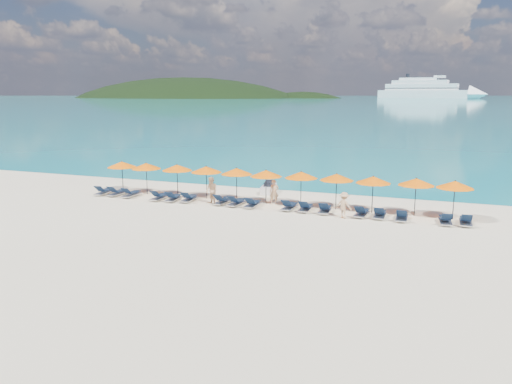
% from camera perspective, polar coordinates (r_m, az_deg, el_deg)
% --- Properties ---
extents(ground, '(1400.00, 1400.00, 0.00)m').
position_cam_1_polar(ground, '(27.66, -2.19, -3.58)').
color(ground, beige).
extents(sea, '(1600.00, 1300.00, 0.01)m').
position_cam_1_polar(sea, '(684.74, 20.08, 10.08)').
color(sea, '#1FA9B2').
rests_on(sea, ground).
extents(headland_main, '(374.00, 242.00, 126.50)m').
position_cam_1_polar(headland_main, '(645.90, -8.22, 7.23)').
color(headland_main, black).
rests_on(headland_main, ground).
extents(headland_small, '(162.00, 126.00, 85.50)m').
position_cam_1_polar(headland_small, '(607.69, 5.31, 7.33)').
color(headland_small, black).
rests_on(headland_small, ground).
extents(cruise_ship, '(124.80, 40.92, 34.32)m').
position_cam_1_polar(cruise_ship, '(634.05, 19.49, 10.88)').
color(cruise_ship, white).
rests_on(cruise_ship, ground).
extents(jetski, '(1.23, 2.41, 0.82)m').
position_cam_1_polar(jetski, '(35.88, 1.43, 0.44)').
color(jetski, white).
rests_on(jetski, ground).
extents(beachgoer_a, '(0.69, 0.58, 1.61)m').
position_cam_1_polar(beachgoer_a, '(32.15, 2.08, 0.00)').
color(beachgoer_a, tan).
rests_on(beachgoer_a, ground).
extents(beachgoer_b, '(1.00, 0.90, 1.79)m').
position_cam_1_polar(beachgoer_b, '(32.21, -5.12, 0.15)').
color(beachgoer_b, tan).
rests_on(beachgoer_b, ground).
extents(beachgoer_c, '(1.08, 0.77, 1.53)m').
position_cam_1_polar(beachgoer_c, '(29.00, 10.03, -1.50)').
color(beachgoer_c, tan).
rests_on(beachgoer_c, ground).
extents(umbrella_0, '(2.10, 2.10, 2.28)m').
position_cam_1_polar(umbrella_0, '(37.17, -15.08, 3.06)').
color(umbrella_0, black).
rests_on(umbrella_0, ground).
extents(umbrella_1, '(2.10, 2.10, 2.28)m').
position_cam_1_polar(umbrella_1, '(35.97, -12.44, 2.92)').
color(umbrella_1, black).
rests_on(umbrella_1, ground).
extents(umbrella_2, '(2.10, 2.10, 2.28)m').
position_cam_1_polar(umbrella_2, '(34.79, -9.01, 2.77)').
color(umbrella_2, black).
rests_on(umbrella_2, ground).
extents(umbrella_3, '(2.10, 2.10, 2.28)m').
position_cam_1_polar(umbrella_3, '(33.73, -5.71, 2.58)').
color(umbrella_3, black).
rests_on(umbrella_3, ground).
extents(umbrella_4, '(2.10, 2.10, 2.28)m').
position_cam_1_polar(umbrella_4, '(32.81, -2.24, 2.38)').
color(umbrella_4, black).
rests_on(umbrella_4, ground).
extents(umbrella_5, '(2.10, 2.10, 2.28)m').
position_cam_1_polar(umbrella_5, '(31.93, 1.16, 2.14)').
color(umbrella_5, black).
rests_on(umbrella_5, ground).
extents(umbrella_6, '(2.10, 2.10, 2.28)m').
position_cam_1_polar(umbrella_6, '(31.45, 5.19, 1.96)').
color(umbrella_6, black).
rests_on(umbrella_6, ground).
extents(umbrella_7, '(2.10, 2.10, 2.28)m').
position_cam_1_polar(umbrella_7, '(30.90, 9.21, 1.69)').
color(umbrella_7, black).
rests_on(umbrella_7, ground).
extents(umbrella_8, '(2.10, 2.10, 2.28)m').
position_cam_1_polar(umbrella_8, '(30.37, 13.25, 1.36)').
color(umbrella_8, black).
rests_on(umbrella_8, ground).
extents(umbrella_9, '(2.10, 2.10, 2.28)m').
position_cam_1_polar(umbrella_9, '(30.33, 17.85, 1.10)').
color(umbrella_9, black).
rests_on(umbrella_9, ground).
extents(umbrella_10, '(2.10, 2.10, 2.28)m').
position_cam_1_polar(umbrella_10, '(30.18, 21.80, 0.79)').
color(umbrella_10, black).
rests_on(umbrella_10, ground).
extents(lounger_0, '(0.78, 1.75, 0.66)m').
position_cam_1_polar(lounger_0, '(36.85, -17.02, 0.07)').
color(lounger_0, silver).
rests_on(lounger_0, ground).
extents(lounger_1, '(0.68, 1.72, 0.66)m').
position_cam_1_polar(lounger_1, '(36.25, -15.57, -0.03)').
color(lounger_1, silver).
rests_on(lounger_1, ground).
extents(lounger_2, '(0.67, 1.72, 0.66)m').
position_cam_1_polar(lounger_2, '(35.53, -14.09, -0.18)').
color(lounger_2, silver).
rests_on(lounger_2, ground).
extents(lounger_3, '(0.63, 1.70, 0.66)m').
position_cam_1_polar(lounger_3, '(34.13, -10.98, -0.51)').
color(lounger_3, silver).
rests_on(lounger_3, ground).
extents(lounger_4, '(0.76, 1.75, 0.66)m').
position_cam_1_polar(lounger_4, '(33.63, -9.41, -0.63)').
color(lounger_4, silver).
rests_on(lounger_4, ground).
extents(lounger_5, '(0.74, 1.74, 0.66)m').
position_cam_1_polar(lounger_5, '(33.32, -7.66, -0.69)').
color(lounger_5, silver).
rests_on(lounger_5, ground).
extents(lounger_6, '(0.75, 1.74, 0.66)m').
position_cam_1_polar(lounger_6, '(32.30, -3.87, -0.99)').
color(lounger_6, silver).
rests_on(lounger_6, ground).
extents(lounger_7, '(0.78, 1.75, 0.66)m').
position_cam_1_polar(lounger_7, '(31.85, -2.26, -1.15)').
color(lounger_7, silver).
rests_on(lounger_7, ground).
extents(lounger_8, '(0.63, 1.70, 0.66)m').
position_cam_1_polar(lounger_8, '(31.38, -0.41, -1.33)').
color(lounger_8, silver).
rests_on(lounger_8, ground).
extents(lounger_9, '(0.73, 1.74, 0.66)m').
position_cam_1_polar(lounger_9, '(30.77, 3.83, -1.61)').
color(lounger_9, silver).
rests_on(lounger_9, ground).
extents(lounger_10, '(0.69, 1.72, 0.66)m').
position_cam_1_polar(lounger_10, '(30.50, 5.69, -1.76)').
color(lounger_10, silver).
rests_on(lounger_10, ground).
extents(lounger_11, '(0.75, 1.74, 0.66)m').
position_cam_1_polar(lounger_11, '(30.17, 7.88, -1.96)').
color(lounger_11, silver).
rests_on(lounger_11, ground).
extents(lounger_12, '(0.77, 1.75, 0.66)m').
position_cam_1_polar(lounger_12, '(29.72, 11.99, -2.31)').
color(lounger_12, silver).
rests_on(lounger_12, ground).
extents(lounger_13, '(0.65, 1.71, 0.66)m').
position_cam_1_polar(lounger_13, '(29.61, 13.96, -2.45)').
color(lounger_13, silver).
rests_on(lounger_13, ground).
extents(lounger_14, '(0.68, 1.72, 0.66)m').
position_cam_1_polar(lounger_14, '(29.35, 16.32, -2.69)').
color(lounger_14, silver).
rests_on(lounger_14, ground).
extents(lounger_15, '(0.78, 1.75, 0.66)m').
position_cam_1_polar(lounger_15, '(29.33, 20.84, -2.99)').
color(lounger_15, silver).
rests_on(lounger_15, ground).
extents(lounger_16, '(0.65, 1.71, 0.66)m').
position_cam_1_polar(lounger_16, '(29.52, 22.85, -3.05)').
color(lounger_16, silver).
rests_on(lounger_16, ground).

